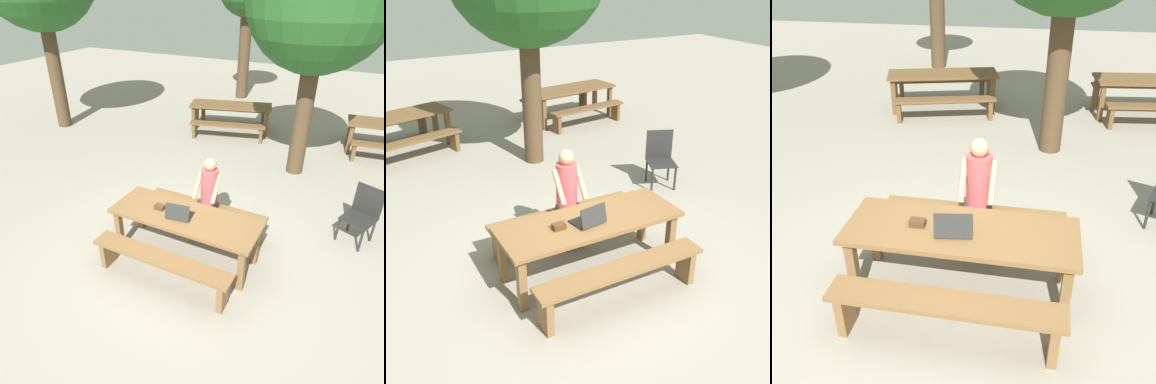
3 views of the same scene
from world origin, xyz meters
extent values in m
plane|color=gray|center=(0.00, 0.00, 0.00)|extent=(30.00, 30.00, 0.00)
cube|color=brown|center=(0.00, 0.00, 0.68)|extent=(2.16, 0.78, 0.05)
cube|color=brown|center=(-0.98, -0.29, 0.33)|extent=(0.09, 0.09, 0.66)
cube|color=brown|center=(0.98, -0.29, 0.33)|extent=(0.09, 0.09, 0.66)
cube|color=brown|center=(-0.98, 0.29, 0.33)|extent=(0.09, 0.09, 0.66)
cube|color=brown|center=(0.98, 0.29, 0.33)|extent=(0.09, 0.09, 0.66)
cube|color=brown|center=(0.00, -0.70, 0.45)|extent=(1.99, 0.30, 0.05)
cube|color=brown|center=(-0.90, -0.70, 0.21)|extent=(0.08, 0.24, 0.43)
cube|color=brown|center=(0.90, -0.70, 0.21)|extent=(0.08, 0.24, 0.43)
cube|color=brown|center=(0.00, 0.70, 0.45)|extent=(1.99, 0.30, 0.05)
cube|color=brown|center=(-0.90, 0.70, 0.21)|extent=(0.08, 0.24, 0.43)
cube|color=brown|center=(0.90, 0.70, 0.21)|extent=(0.08, 0.24, 0.43)
cube|color=#2D2D2D|center=(-0.06, -0.02, 0.72)|extent=(0.38, 0.28, 0.02)
cube|color=#2D2D2D|center=(-0.04, -0.16, 0.84)|extent=(0.35, 0.11, 0.23)
cube|color=black|center=(-0.04, -0.15, 0.84)|extent=(0.32, 0.10, 0.21)
cube|color=#4C331E|center=(-0.41, -0.02, 0.74)|extent=(0.15, 0.09, 0.07)
cylinder|color=#333847|center=(-0.03, 0.52, 0.24)|extent=(0.10, 0.10, 0.47)
cylinder|color=#333847|center=(0.15, 0.52, 0.24)|extent=(0.10, 0.10, 0.47)
cube|color=#333847|center=(0.06, 0.61, 0.51)|extent=(0.28, 0.28, 0.12)
cylinder|color=#C64C51|center=(0.06, 0.70, 0.84)|extent=(0.27, 0.27, 0.58)
cylinder|color=tan|center=(-0.10, 0.60, 0.89)|extent=(0.07, 0.32, 0.41)
cylinder|color=tan|center=(0.21, 0.60, 0.89)|extent=(0.07, 0.32, 0.41)
sphere|color=tan|center=(0.06, 0.70, 1.22)|extent=(0.19, 0.19, 0.19)
cube|color=#262626|center=(2.22, 1.51, 0.41)|extent=(0.57, 0.57, 0.02)
cube|color=#262626|center=(2.30, 1.71, 0.66)|extent=(0.42, 0.18, 0.49)
cylinder|color=#262626|center=(1.97, 1.41, 0.20)|extent=(0.04, 0.04, 0.40)
cylinder|color=#262626|center=(2.32, 1.27, 0.20)|extent=(0.04, 0.04, 0.40)
cylinder|color=#262626|center=(2.12, 1.76, 0.20)|extent=(0.04, 0.04, 0.40)
cylinder|color=#262626|center=(2.47, 1.62, 0.20)|extent=(0.04, 0.04, 0.40)
cube|color=brown|center=(1.73, 5.06, 0.35)|extent=(0.10, 0.10, 0.70)
cube|color=brown|center=(1.65, 5.64, 0.35)|extent=(0.10, 0.10, 0.70)
cube|color=brown|center=(1.87, 4.71, 0.20)|extent=(0.11, 0.25, 0.40)
cube|color=brown|center=(1.71, 6.01, 0.20)|extent=(0.11, 0.25, 0.40)
cube|color=brown|center=(-1.37, 5.18, 0.71)|extent=(2.27, 1.28, 0.05)
cube|color=brown|center=(-2.24, 4.66, 0.34)|extent=(0.11, 0.11, 0.69)
cube|color=brown|center=(-0.35, 5.18, 0.34)|extent=(0.11, 0.11, 0.69)
cube|color=brown|center=(-2.38, 5.18, 0.34)|extent=(0.11, 0.11, 0.69)
cube|color=brown|center=(-0.50, 5.70, 0.34)|extent=(0.11, 0.11, 0.69)
cube|color=brown|center=(-1.19, 4.53, 0.41)|extent=(1.95, 0.80, 0.05)
cube|color=brown|center=(-2.03, 4.30, 0.19)|extent=(0.14, 0.25, 0.38)
cube|color=brown|center=(-0.35, 4.76, 0.19)|extent=(0.14, 0.25, 0.38)
cube|color=brown|center=(-1.55, 5.83, 0.41)|extent=(1.95, 0.80, 0.05)
cube|color=brown|center=(-2.38, 5.60, 0.19)|extent=(0.14, 0.25, 0.38)
cube|color=brown|center=(-0.71, 6.06, 0.19)|extent=(0.14, 0.25, 0.38)
cylinder|color=#4C3823|center=(0.81, 3.52, 1.30)|extent=(0.35, 0.35, 2.59)
cylinder|color=#4C3823|center=(-5.76, 3.41, 1.52)|extent=(0.36, 0.36, 3.04)
cylinder|color=#4C3823|center=(-2.27, 8.52, 1.48)|extent=(0.39, 0.39, 2.97)
camera|label=1|loc=(1.99, -3.66, 3.55)|focal=33.14mm
camera|label=2|loc=(-2.35, -4.08, 3.40)|focal=43.87mm
camera|label=3|loc=(0.63, -3.22, 3.00)|focal=40.65mm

